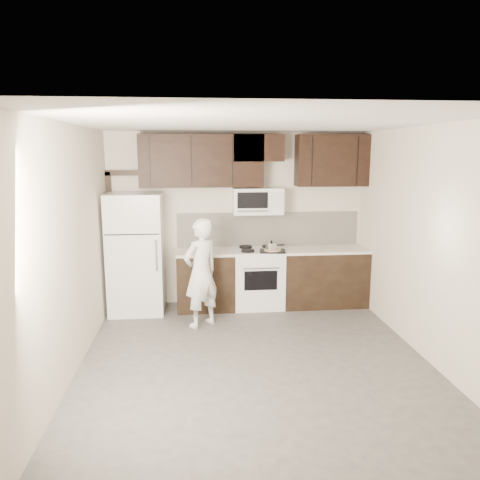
{
  "coord_description": "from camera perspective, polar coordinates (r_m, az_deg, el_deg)",
  "views": [
    {
      "loc": [
        -0.66,
        -5.05,
        2.4
      ],
      "look_at": [
        -0.08,
        0.9,
        1.26
      ],
      "focal_mm": 35.0,
      "sensor_mm": 36.0,
      "label": 1
    }
  ],
  "objects": [
    {
      "name": "microwave",
      "position": [
        7.21,
        2.15,
        4.79
      ],
      "size": [
        0.76,
        0.42,
        0.4
      ],
      "color": "white",
      "rests_on": "upper_cabinets"
    },
    {
      "name": "saucepan",
      "position": [
        7.08,
        3.86,
        -0.85
      ],
      "size": [
        0.3,
        0.17,
        0.17
      ],
      "color": "silver",
      "rests_on": "stove"
    },
    {
      "name": "upper_cabinets",
      "position": [
        7.18,
        1.43,
        9.82
      ],
      "size": [
        3.48,
        0.35,
        0.78
      ],
      "color": "black",
      "rests_on": "back_wall"
    },
    {
      "name": "floor",
      "position": [
        5.63,
        1.8,
        -14.46
      ],
      "size": [
        4.5,
        4.5,
        0.0
      ],
      "primitive_type": "plane",
      "color": "#4A4845",
      "rests_on": "ground"
    },
    {
      "name": "refrigerator",
      "position": [
        7.16,
        -12.55,
        -1.6
      ],
      "size": [
        0.8,
        0.76,
        1.8
      ],
      "color": "white",
      "rests_on": "floor"
    },
    {
      "name": "baking_tray",
      "position": [
        7.06,
        3.98,
        -1.36
      ],
      "size": [
        0.41,
        0.33,
        0.02
      ],
      "primitive_type": "cube",
      "rotation": [
        0.0,
        0.0,
        -0.13
      ],
      "color": "black",
      "rests_on": "counter_run"
    },
    {
      "name": "counter_run",
      "position": [
        7.37,
        4.55,
        -4.58
      ],
      "size": [
        2.95,
        0.64,
        0.91
      ],
      "color": "black",
      "rests_on": "floor"
    },
    {
      "name": "ceiling",
      "position": [
        5.11,
        1.98,
        14.13
      ],
      "size": [
        4.5,
        4.5,
        0.0
      ],
      "primitive_type": "plane",
      "rotation": [
        3.14,
        0.0,
        0.0
      ],
      "color": "white",
      "rests_on": "back_wall"
    },
    {
      "name": "pizza",
      "position": [
        7.06,
        3.98,
        -1.21
      ],
      "size": [
        0.29,
        0.29,
        0.02
      ],
      "primitive_type": "cylinder",
      "rotation": [
        0.0,
        0.0,
        -0.13
      ],
      "color": "#CDBB8A",
      "rests_on": "baking_tray"
    },
    {
      "name": "door_trim",
      "position": [
        7.46,
        -15.19,
        1.5
      ],
      "size": [
        0.5,
        0.08,
        2.12
      ],
      "color": "black",
      "rests_on": "floor"
    },
    {
      "name": "person",
      "position": [
        6.45,
        -4.78,
        -4.01
      ],
      "size": [
        0.66,
        0.63,
        1.52
      ],
      "primitive_type": "imported",
      "rotation": [
        0.0,
        0.0,
        3.81
      ],
      "color": "silver",
      "rests_on": "floor"
    },
    {
      "name": "stove",
      "position": [
        7.32,
        2.21,
        -4.62
      ],
      "size": [
        0.76,
        0.66,
        0.94
      ],
      "color": "white",
      "rests_on": "floor"
    },
    {
      "name": "backsplash",
      "position": [
        7.48,
        3.46,
        1.36
      ],
      "size": [
        2.9,
        0.02,
        0.54
      ],
      "primitive_type": "cube",
      "color": "silver",
      "rests_on": "counter_run"
    },
    {
      "name": "back_wall",
      "position": [
        7.41,
        -0.37,
        2.61
      ],
      "size": [
        4.0,
        0.0,
        4.0
      ],
      "primitive_type": "plane",
      "rotation": [
        1.57,
        0.0,
        0.0
      ],
      "color": "beige",
      "rests_on": "ground"
    }
  ]
}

